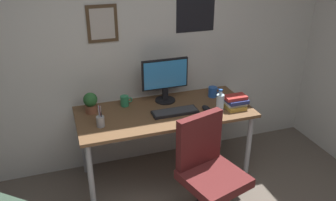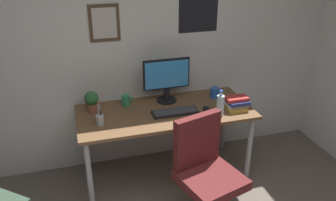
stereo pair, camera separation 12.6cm
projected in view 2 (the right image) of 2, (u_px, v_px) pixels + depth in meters
The scene contains 12 objects.
wall_back at pixel (128, 41), 3.39m from camera, with size 4.40×0.10×2.60m.
desk at pixel (165, 118), 3.34m from camera, with size 1.64×0.72×0.73m.
office_chair at pixel (205, 168), 2.83m from camera, with size 0.58×0.59×0.95m.
monitor at pixel (166, 78), 3.40m from camera, with size 0.46×0.20×0.43m.
keyboard at pixel (175, 112), 3.25m from camera, with size 0.43×0.15×0.03m.
computer_mouse at pixel (207, 109), 3.30m from camera, with size 0.06×0.11×0.04m.
water_bottle at pixel (220, 105), 3.17m from camera, with size 0.07×0.07×0.25m.
coffee_mug_near at pixel (215, 93), 3.55m from camera, with size 0.13×0.09×0.10m.
coffee_mug_far at pixel (126, 100), 3.40m from camera, with size 0.12×0.08×0.10m.
potted_plant at pixel (92, 101), 3.26m from camera, with size 0.13×0.13×0.20m.
pen_cup at pixel (100, 119), 3.04m from camera, with size 0.07×0.07×0.20m.
book_stack_left at pixel (236, 103), 3.31m from camera, with size 0.21×0.19×0.13m.
Camera 2 is at (-0.54, -1.13, 2.23)m, focal length 37.55 mm.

